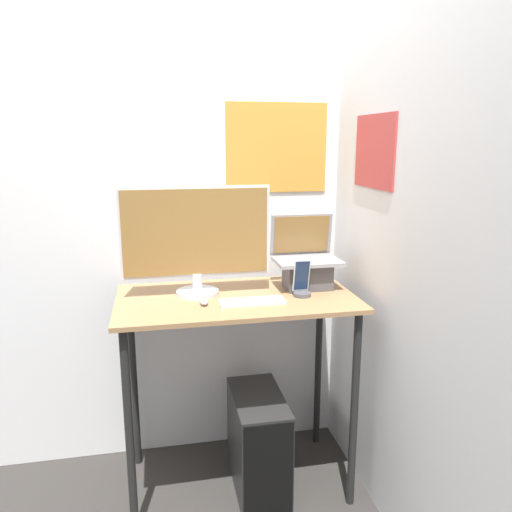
{
  "coord_description": "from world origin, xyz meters",
  "views": [
    {
      "loc": [
        -0.34,
        -1.81,
        1.62
      ],
      "look_at": [
        0.09,
        0.3,
        1.12
      ],
      "focal_mm": 35.0,
      "sensor_mm": 36.0,
      "label": 1
    }
  ],
  "objects_px": {
    "cell_phone": "(302,285)",
    "monitor": "(196,240)",
    "laptop": "(307,267)",
    "computer_tower": "(258,441)",
    "keyboard": "(252,301)",
    "mouse": "(204,302)"
  },
  "relations": [
    {
      "from": "cell_phone",
      "to": "monitor",
      "type": "bearing_deg",
      "value": 166.19
    },
    {
      "from": "laptop",
      "to": "computer_tower",
      "type": "xyz_separation_m",
      "value": [
        -0.26,
        -0.12,
        -0.81
      ]
    },
    {
      "from": "laptop",
      "to": "monitor",
      "type": "distance_m",
      "value": 0.54
    },
    {
      "from": "cell_phone",
      "to": "computer_tower",
      "type": "distance_m",
      "value": 0.79
    },
    {
      "from": "cell_phone",
      "to": "keyboard",
      "type": "bearing_deg",
      "value": -165.88
    },
    {
      "from": "monitor",
      "to": "mouse",
      "type": "bearing_deg",
      "value": -85.0
    },
    {
      "from": "laptop",
      "to": "keyboard",
      "type": "relative_size",
      "value": 1.21
    },
    {
      "from": "monitor",
      "to": "cell_phone",
      "type": "height_order",
      "value": "monitor"
    },
    {
      "from": "keyboard",
      "to": "mouse",
      "type": "xyz_separation_m",
      "value": [
        -0.2,
        0.02,
        0.0
      ]
    },
    {
      "from": "monitor",
      "to": "cell_phone",
      "type": "relative_size",
      "value": 3.98
    },
    {
      "from": "mouse",
      "to": "computer_tower",
      "type": "height_order",
      "value": "mouse"
    },
    {
      "from": "keyboard",
      "to": "cell_phone",
      "type": "xyz_separation_m",
      "value": [
        0.24,
        0.06,
        0.04
      ]
    },
    {
      "from": "keyboard",
      "to": "cell_phone",
      "type": "relative_size",
      "value": 1.69
    },
    {
      "from": "computer_tower",
      "to": "keyboard",
      "type": "bearing_deg",
      "value": -121.13
    },
    {
      "from": "keyboard",
      "to": "laptop",
      "type": "bearing_deg",
      "value": 31.81
    },
    {
      "from": "mouse",
      "to": "laptop",
      "type": "bearing_deg",
      "value": 18.37
    },
    {
      "from": "monitor",
      "to": "computer_tower",
      "type": "xyz_separation_m",
      "value": [
        0.26,
        -0.1,
        -0.96
      ]
    },
    {
      "from": "mouse",
      "to": "keyboard",
      "type": "bearing_deg",
      "value": -4.85
    },
    {
      "from": "monitor",
      "to": "laptop",
      "type": "bearing_deg",
      "value": 1.37
    },
    {
      "from": "keyboard",
      "to": "computer_tower",
      "type": "height_order",
      "value": "keyboard"
    },
    {
      "from": "keyboard",
      "to": "mouse",
      "type": "bearing_deg",
      "value": 175.15
    },
    {
      "from": "laptop",
      "to": "monitor",
      "type": "xyz_separation_m",
      "value": [
        -0.51,
        -0.01,
        0.15
      ]
    }
  ]
}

